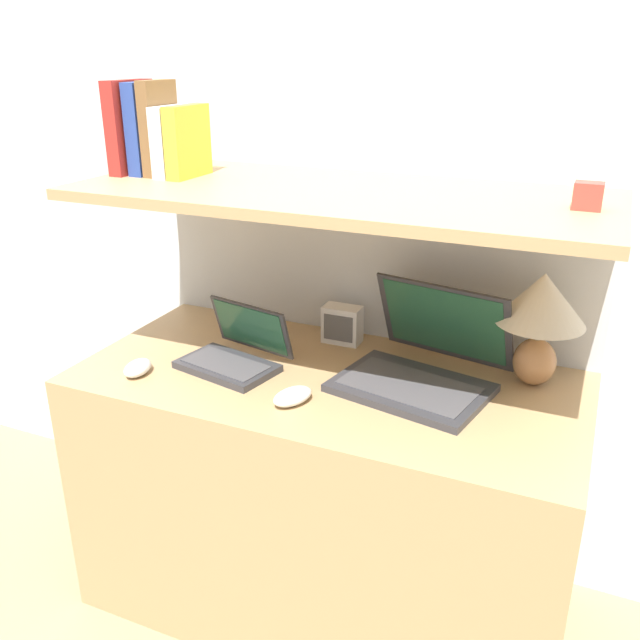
# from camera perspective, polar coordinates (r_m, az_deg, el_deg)

# --- Properties ---
(wall_back) EXTENTS (6.00, 0.05, 2.40)m
(wall_back) POSITION_cam_1_polar(r_m,az_deg,el_deg) (2.04, 4.98, 10.84)
(wall_back) COLOR silver
(wall_back) RESTS_ON ground_plane
(desk) EXTENTS (1.36, 0.65, 0.76)m
(desk) POSITION_cam_1_polar(r_m,az_deg,el_deg) (2.03, 0.53, -14.49)
(desk) COLOR tan
(desk) RESTS_ON ground_plane
(back_riser) EXTENTS (1.36, 0.04, 1.23)m
(back_riser) POSITION_cam_1_polar(r_m,az_deg,el_deg) (2.19, 4.10, -4.57)
(back_riser) COLOR silver
(back_riser) RESTS_ON ground_plane
(shelf) EXTENTS (1.36, 0.58, 0.03)m
(shelf) POSITION_cam_1_polar(r_m,az_deg,el_deg) (1.74, 1.58, 10.51)
(shelf) COLOR tan
(shelf) RESTS_ON back_riser
(table_lamp) EXTENTS (0.23, 0.23, 0.31)m
(table_lamp) POSITION_cam_1_polar(r_m,az_deg,el_deg) (1.81, 18.12, 0.76)
(table_lamp) COLOR #B27A4C
(table_lamp) RESTS_ON desk
(laptop_large) EXTENTS (0.45, 0.43, 0.25)m
(laptop_large) POSITION_cam_1_polar(r_m,az_deg,el_deg) (1.80, 8.57, -3.83)
(laptop_large) COLOR #333338
(laptop_large) RESTS_ON desk
(laptop_small) EXTENTS (0.31, 0.26, 0.17)m
(laptop_small) POSITION_cam_1_polar(r_m,az_deg,el_deg) (1.90, -7.18, -2.80)
(laptop_small) COLOR #333338
(laptop_small) RESTS_ON desk
(computer_mouse) EXTENTS (0.11, 0.13, 0.04)m
(computer_mouse) POSITION_cam_1_polar(r_m,az_deg,el_deg) (1.70, -2.33, -6.43)
(computer_mouse) COLOR white
(computer_mouse) RESTS_ON desk
(second_mouse) EXTENTS (0.07, 0.11, 0.04)m
(second_mouse) POSITION_cam_1_polar(r_m,az_deg,el_deg) (1.91, -15.11, -3.91)
(second_mouse) COLOR white
(second_mouse) RESTS_ON desk
(router_box) EXTENTS (0.11, 0.07, 0.11)m
(router_box) POSITION_cam_1_polar(r_m,az_deg,el_deg) (2.03, 1.88, -0.38)
(router_box) COLOR white
(router_box) RESTS_ON desk
(book_red) EXTENTS (0.04, 0.18, 0.25)m
(book_red) POSITION_cam_1_polar(r_m,az_deg,el_deg) (2.04, -15.64, 15.38)
(book_red) COLOR #A82823
(book_red) RESTS_ON shelf
(book_blue) EXTENTS (0.04, 0.14, 0.25)m
(book_blue) POSITION_cam_1_polar(r_m,az_deg,el_deg) (2.01, -14.45, 15.34)
(book_blue) COLOR #284293
(book_blue) RESTS_ON shelf
(book_brown) EXTENTS (0.04, 0.14, 0.25)m
(book_brown) POSITION_cam_1_polar(r_m,az_deg,el_deg) (1.98, -13.38, 15.43)
(book_brown) COLOR brown
(book_brown) RESTS_ON shelf
(book_white) EXTENTS (0.04, 0.16, 0.19)m
(book_white) POSITION_cam_1_polar(r_m,az_deg,el_deg) (1.96, -12.27, 14.50)
(book_white) COLOR silver
(book_white) RESTS_ON shelf
(book_yellow) EXTENTS (0.04, 0.17, 0.19)m
(book_yellow) POSITION_cam_1_polar(r_m,az_deg,el_deg) (1.93, -11.06, 14.53)
(book_yellow) COLOR gold
(book_yellow) RESTS_ON shelf
(shelf_gadget) EXTENTS (0.06, 0.05, 0.06)m
(shelf_gadget) POSITION_cam_1_polar(r_m,az_deg,el_deg) (1.61, 21.64, 9.69)
(shelf_gadget) COLOR #CC3D33
(shelf_gadget) RESTS_ON shelf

